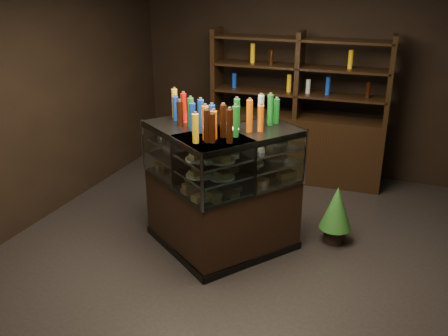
{
  "coord_description": "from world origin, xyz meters",
  "views": [
    {
      "loc": [
        1.43,
        -4.28,
        2.74
      ],
      "look_at": [
        -0.21,
        -0.23,
        0.98
      ],
      "focal_mm": 40.0,
      "sensor_mm": 36.0,
      "label": 1
    }
  ],
  "objects": [
    {
      "name": "potted_conifer",
      "position": [
        0.77,
        0.51,
        0.41
      ],
      "size": [
        0.34,
        0.34,
        0.72
      ],
      "rotation": [
        0.0,
        0.0,
        0.11
      ],
      "color": "black",
      "rests_on": "ground"
    },
    {
      "name": "room_shell",
      "position": [
        0.0,
        0.0,
        1.94
      ],
      "size": [
        5.02,
        5.02,
        3.01
      ],
      "color": "black",
      "rests_on": "ground"
    },
    {
      "name": "display_case",
      "position": [
        -0.32,
        -0.13,
        0.44
      ],
      "size": [
        1.67,
        1.32,
        1.31
      ],
      "rotation": [
        0.0,
        0.0,
        0.18
      ],
      "color": "black",
      "rests_on": "ground"
    },
    {
      "name": "back_shelving",
      "position": [
        -0.08,
        2.05,
        0.61
      ],
      "size": [
        2.34,
        0.54,
        2.0
      ],
      "rotation": [
        0.0,
        0.0,
        0.05
      ],
      "color": "black",
      "rests_on": "ground"
    },
    {
      "name": "food_display",
      "position": [
        -0.32,
        -0.13,
        1.01
      ],
      "size": [
        1.33,
        1.0,
        0.41
      ],
      "color": "#C98948",
      "rests_on": "display_case"
    },
    {
      "name": "bottles_top",
      "position": [
        -0.32,
        -0.12,
        1.44
      ],
      "size": [
        1.16,
        0.86,
        0.3
      ],
      "color": "yellow",
      "rests_on": "display_case"
    },
    {
      "name": "ground",
      "position": [
        0.0,
        0.0,
        0.0
      ],
      "size": [
        5.0,
        5.0,
        0.0
      ],
      "primitive_type": "plane",
      "color": "black",
      "rests_on": "ground"
    }
  ]
}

